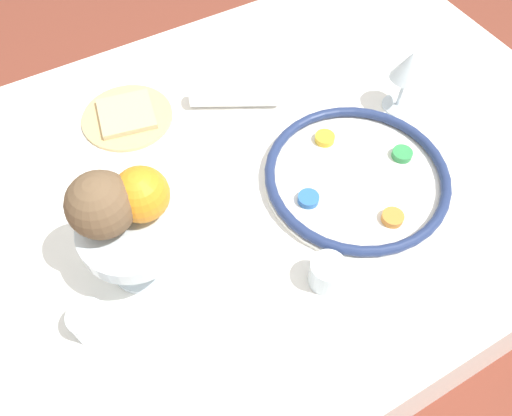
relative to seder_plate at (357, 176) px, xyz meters
name	(u,v)px	position (x,y,z in m)	size (l,w,h in m)	color
ground_plane	(274,302)	(0.09, -0.12, -0.74)	(8.00, 8.00, 0.00)	brown
dining_table	(278,246)	(0.09, -0.12, -0.38)	(1.30, 0.98, 0.73)	white
seder_plate	(357,176)	(0.00, 0.00, 0.00)	(0.36, 0.36, 0.03)	white
wine_glass	(409,68)	(-0.20, -0.12, 0.09)	(0.07, 0.07, 0.14)	silver
fruit_stand	(134,236)	(0.43, -0.03, 0.08)	(0.17, 0.17, 0.12)	silver
orange_fruit	(141,194)	(0.40, -0.05, 0.15)	(0.09, 0.09, 0.09)	orange
coconut	(101,205)	(0.45, -0.05, 0.16)	(0.10, 0.10, 0.10)	brown
bread_plate	(127,116)	(0.33, -0.38, -0.01)	(0.19, 0.19, 0.02)	tan
napkin_roll	(234,97)	(0.11, -0.30, 0.01)	(0.19, 0.13, 0.04)	white
cup_near	(327,273)	(0.17, 0.15, 0.01)	(0.06, 0.06, 0.06)	silver
cup_mid	(90,322)	(0.54, 0.04, 0.01)	(0.06, 0.06, 0.06)	silver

